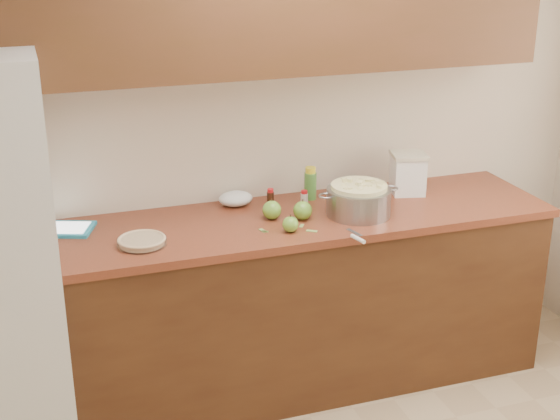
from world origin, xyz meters
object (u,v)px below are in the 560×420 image
object	(u,v)px
pie	(142,241)
tablet	(65,229)
colander	(359,200)
flour_canister	(408,173)

from	to	relation	value
pie	tablet	size ratio (longest dim) A/B	0.74
colander	pie	bearing A→B (deg)	-177.82
colander	tablet	distance (m)	1.40
flour_canister	colander	bearing A→B (deg)	-150.31
flour_canister	tablet	world-z (taller)	flour_canister
tablet	colander	bearing A→B (deg)	10.57
colander	tablet	xyz separation A→B (m)	(-1.37, 0.24, -0.07)
pie	colander	bearing A→B (deg)	2.18
pie	tablet	world-z (taller)	pie
pie	flour_canister	distance (m)	1.46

